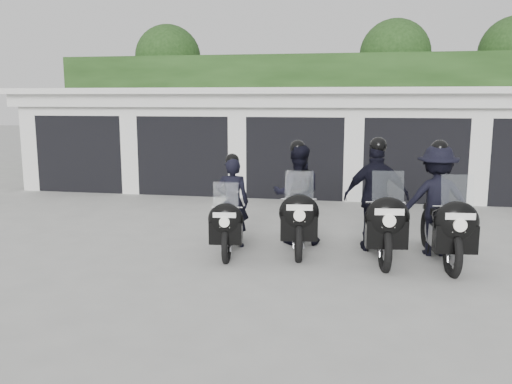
% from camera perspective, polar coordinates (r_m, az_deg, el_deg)
% --- Properties ---
extents(ground, '(80.00, 80.00, 0.00)m').
position_cam_1_polar(ground, '(9.37, 0.08, -6.85)').
color(ground, '#9F9F9A').
rests_on(ground, ground).
extents(garage_block, '(16.40, 6.80, 2.96)m').
position_cam_1_polar(garage_block, '(17.00, 5.09, 5.55)').
color(garage_block, white).
rests_on(garage_block, ground).
extents(background_vegetation, '(20.00, 3.90, 5.80)m').
position_cam_1_polar(background_vegetation, '(21.77, 7.40, 10.00)').
color(background_vegetation, '#193212').
rests_on(background_vegetation, ground).
extents(police_bike_a, '(0.75, 2.02, 1.77)m').
position_cam_1_polar(police_bike_a, '(9.61, -2.67, -2.11)').
color(police_bike_a, black).
rests_on(police_bike_a, ground).
extents(police_bike_b, '(1.01, 2.29, 2.00)m').
position_cam_1_polar(police_bike_b, '(9.90, 4.37, -0.95)').
color(police_bike_b, black).
rests_on(police_bike_b, ground).
extents(police_bike_c, '(1.20, 2.40, 2.09)m').
position_cam_1_polar(police_bike_c, '(9.62, 12.69, -1.22)').
color(police_bike_c, black).
rests_on(police_bike_c, ground).
extents(police_bike_d, '(1.30, 2.36, 2.06)m').
position_cam_1_polar(police_bike_d, '(9.65, 18.70, -1.52)').
color(police_bike_d, black).
rests_on(police_bike_d, ground).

